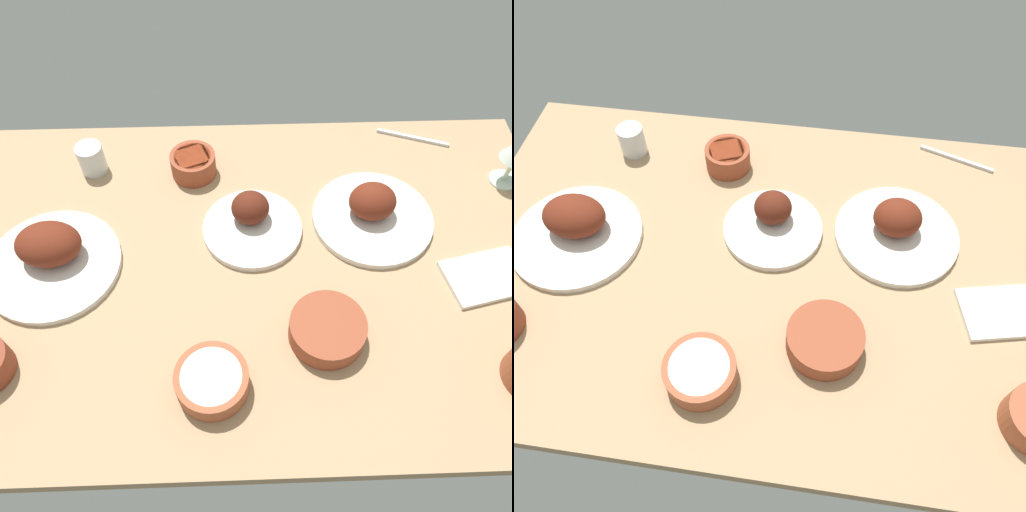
# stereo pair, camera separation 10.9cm
# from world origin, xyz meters

# --- Properties ---
(dining_table) EXTENTS (1.40, 0.90, 0.04)m
(dining_table) POSITION_xyz_m (0.00, 0.00, 0.02)
(dining_table) COLOR tan
(dining_table) RESTS_ON ground
(plate_center_main) EXTENTS (0.23, 0.23, 0.09)m
(plate_center_main) POSITION_xyz_m (0.01, -0.10, 0.06)
(plate_center_main) COLOR silver
(plate_center_main) RESTS_ON dining_table
(plate_near_viewer) EXTENTS (0.28, 0.28, 0.10)m
(plate_near_viewer) POSITION_xyz_m (-0.27, -0.11, 0.07)
(plate_near_viewer) COLOR silver
(plate_near_viewer) RESTS_ON dining_table
(plate_far_side) EXTENTS (0.29, 0.29, 0.10)m
(plate_far_side) POSITION_xyz_m (0.44, -0.01, 0.07)
(plate_far_side) COLOR silver
(plate_far_side) RESTS_ON dining_table
(bowl_cream) EXTENTS (0.14, 0.14, 0.05)m
(bowl_cream) POSITION_xyz_m (0.09, 0.28, 0.07)
(bowl_cream) COLOR #A35133
(bowl_cream) RESTS_ON dining_table
(bowl_potatoes) EXTENTS (0.15, 0.15, 0.05)m
(bowl_potatoes) POSITION_xyz_m (-0.13, 0.18, 0.07)
(bowl_potatoes) COLOR brown
(bowl_potatoes) RESTS_ON dining_table
(bowl_sauce) EXTENTS (0.11, 0.11, 0.06)m
(bowl_sauce) POSITION_xyz_m (0.15, -0.28, 0.07)
(bowl_sauce) COLOR brown
(bowl_sauce) RESTS_ON dining_table
(water_tumbler) EXTENTS (0.06, 0.06, 0.08)m
(water_tumbler) POSITION_xyz_m (0.40, -0.29, 0.08)
(water_tumbler) COLOR silver
(water_tumbler) RESTS_ON dining_table
(folded_napkin) EXTENTS (0.20, 0.15, 0.01)m
(folded_napkin) POSITION_xyz_m (-0.49, 0.06, 0.05)
(folded_napkin) COLOR white
(folded_napkin) RESTS_ON dining_table
(fork_loose) EXTENTS (0.18, 0.07, 0.01)m
(fork_loose) POSITION_xyz_m (-0.43, -0.38, 0.04)
(fork_loose) COLOR silver
(fork_loose) RESTS_ON dining_table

